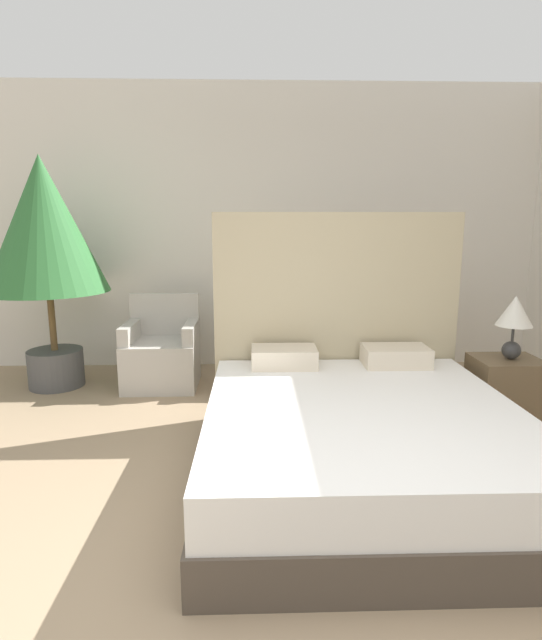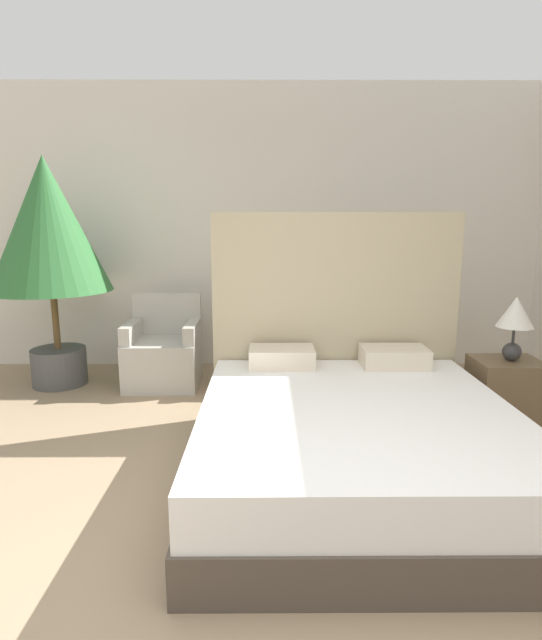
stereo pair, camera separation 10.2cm
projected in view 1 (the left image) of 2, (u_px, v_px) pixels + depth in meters
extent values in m
cube|color=silver|center=(275.00, 229.00, 5.22)|extent=(10.00, 0.06, 2.90)
cube|color=#4C4238|center=(361.00, 465.00, 2.93)|extent=(1.81, 1.97, 0.24)
cube|color=white|center=(362.00, 425.00, 2.88)|extent=(1.78, 1.93, 0.25)
cube|color=tan|center=(336.00, 319.00, 3.79)|extent=(1.85, 0.06, 1.59)
cube|color=beige|center=(284.00, 357.00, 3.61)|extent=(0.47, 0.29, 0.14)
cube|color=beige|center=(396.00, 356.00, 3.64)|extent=(0.47, 0.29, 0.14)
cube|color=#B7B2A8|center=(162.00, 364.00, 4.67)|extent=(0.67, 0.61, 0.44)
cube|color=#B7B2A8|center=(165.00, 314.00, 4.86)|extent=(0.66, 0.07, 0.41)
cube|color=#B7B2A8|center=(130.00, 332.00, 4.60)|extent=(0.11, 0.54, 0.17)
cube|color=#B7B2A8|center=(191.00, 332.00, 4.62)|extent=(0.11, 0.54, 0.17)
cube|color=#B7B2A8|center=(275.00, 363.00, 4.70)|extent=(0.68, 0.62, 0.44)
cube|color=#B7B2A8|center=(275.00, 314.00, 4.89)|extent=(0.66, 0.08, 0.41)
cube|color=#B7B2A8|center=(245.00, 331.00, 4.64)|extent=(0.12, 0.55, 0.17)
cube|color=#B7B2A8|center=(305.00, 331.00, 4.64)|extent=(0.12, 0.55, 0.17)
cylinder|color=#4C4C4C|center=(56.00, 368.00, 4.69)|extent=(0.50, 0.50, 0.35)
cylinder|color=brown|center=(52.00, 321.00, 4.60)|extent=(0.06, 0.06, 0.55)
cone|color=#2D6B33|center=(44.00, 224.00, 4.43)|extent=(1.08, 1.08, 1.21)
cube|color=brown|center=(505.00, 394.00, 3.69)|extent=(0.47, 0.40, 0.54)
sphere|color=#333333|center=(511.00, 350.00, 3.62)|extent=(0.13, 0.13, 0.13)
cylinder|color=#333333|center=(513.00, 334.00, 3.59)|extent=(0.02, 0.02, 0.12)
cone|color=silver|center=(515.00, 311.00, 3.56)|extent=(0.25, 0.25, 0.22)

